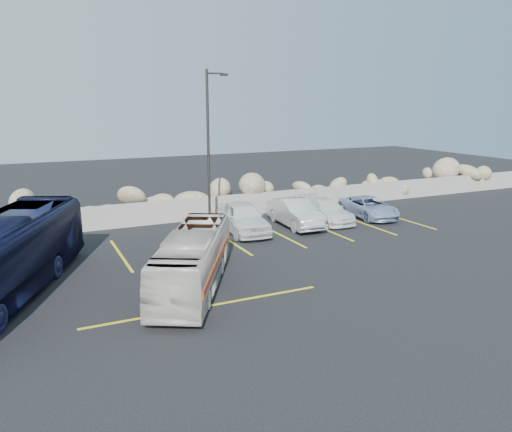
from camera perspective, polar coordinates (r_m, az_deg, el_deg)
name	(u,v)px	position (r m, az deg, el deg)	size (l,w,h in m)	color
ground	(238,303)	(16.62, -2.06, -9.93)	(90.00, 90.00, 0.00)	black
seawall	(150,213)	(27.40, -12.02, 0.30)	(60.00, 0.40, 1.20)	gray
riprap_pile	(144,197)	(28.41, -12.65, 2.16)	(54.00, 2.80, 2.60)	#877658
parking_lines	(283,244)	(23.26, 3.05, -3.18)	(18.16, 9.36, 0.01)	yellow
lamppost	(209,146)	(25.18, -5.36, 7.96)	(1.14, 0.18, 8.00)	#2B2926
vintage_bus	(193,259)	(17.79, -7.17, -4.92)	(1.73, 7.41, 2.06)	beige
tour_coach	(0,258)	(18.60, -27.21, -4.32)	(2.34, 10.01, 2.79)	black
car_a	(243,217)	(25.10, -1.47, -0.16)	(1.82, 4.52, 1.54)	silver
car_b	(296,213)	(26.43, 4.54, 0.35)	(1.52, 4.35, 1.43)	#B6B6BB
car_c	(325,210)	(27.69, 7.91, 0.63)	(1.72, 4.23, 1.23)	silver
car_d	(369,207)	(29.16, 12.78, 0.98)	(1.93, 4.18, 1.16)	#8596BD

